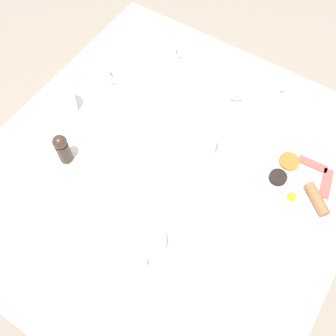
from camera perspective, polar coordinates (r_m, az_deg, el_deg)
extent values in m
plane|color=gray|center=(1.87, 0.00, -11.88)|extent=(8.00, 8.00, 0.00)
cube|color=silver|center=(1.18, 0.00, -0.84)|extent=(1.06, 1.13, 0.03)
cylinder|color=brown|center=(1.90, -3.87, 12.05)|extent=(0.04, 0.04, 0.73)
cylinder|color=brown|center=(1.74, 23.11, -1.85)|extent=(0.04, 0.04, 0.73)
cylinder|color=white|center=(1.21, 18.72, -1.96)|extent=(0.27, 0.27, 0.01)
cylinder|color=white|center=(1.17, 17.31, -4.22)|extent=(0.07, 0.07, 0.00)
sphere|color=yellow|center=(1.16, 17.44, -4.01)|extent=(0.03, 0.03, 0.03)
cylinder|color=brown|center=(1.17, 20.78, -4.24)|extent=(0.10, 0.09, 0.03)
cube|color=#B74C42|center=(1.22, 21.98, -2.08)|extent=(0.05, 0.10, 0.01)
cube|color=#B74C42|center=(1.24, 20.27, 0.53)|extent=(0.09, 0.03, 0.01)
cylinder|color=#D16023|center=(1.22, 17.17, 0.93)|extent=(0.06, 0.06, 0.01)
cylinder|color=black|center=(1.18, 15.66, -1.32)|extent=(0.05, 0.05, 0.02)
cylinder|color=white|center=(1.32, 13.38, 11.18)|extent=(0.12, 0.12, 0.10)
cylinder|color=white|center=(1.28, 13.88, 12.75)|extent=(0.09, 0.09, 0.01)
sphere|color=white|center=(1.27, 14.01, 13.14)|extent=(0.02, 0.02, 0.02)
cone|color=white|center=(1.34, 16.57, 11.75)|extent=(0.05, 0.05, 0.05)
torus|color=white|center=(1.30, 10.68, 10.90)|extent=(0.07, 0.06, 0.08)
cylinder|color=white|center=(1.01, 8.97, -15.68)|extent=(0.12, 0.12, 0.10)
cylinder|color=white|center=(0.96, 9.42, -14.90)|extent=(0.09, 0.09, 0.01)
sphere|color=white|center=(0.95, 9.54, -14.70)|extent=(0.02, 0.02, 0.02)
cone|color=white|center=(1.02, 13.13, -14.20)|extent=(0.05, 0.06, 0.05)
torus|color=white|center=(1.00, 5.39, -16.79)|extent=(0.06, 0.07, 0.08)
cylinder|color=white|center=(1.46, -0.49, 16.26)|extent=(0.15, 0.15, 0.01)
cylinder|color=white|center=(1.44, -0.50, 17.14)|extent=(0.08, 0.08, 0.05)
cylinder|color=tan|center=(1.44, -0.50, 16.98)|extent=(0.07, 0.07, 0.04)
torus|color=white|center=(1.42, 1.11, 16.51)|extent=(0.04, 0.01, 0.04)
cylinder|color=white|center=(1.07, -2.50, -11.30)|extent=(0.15, 0.15, 0.01)
cylinder|color=white|center=(1.04, -2.57, -10.77)|extent=(0.08, 0.08, 0.05)
cylinder|color=tan|center=(1.05, -2.55, -10.91)|extent=(0.07, 0.07, 0.04)
torus|color=white|center=(1.03, -3.13, -13.07)|extent=(0.02, 0.04, 0.04)
cylinder|color=white|center=(1.30, -14.91, 9.65)|extent=(0.07, 0.07, 0.11)
cylinder|color=white|center=(1.16, 5.24, 3.55)|extent=(0.07, 0.07, 0.11)
cylinder|color=white|center=(1.38, -9.77, 13.21)|extent=(0.06, 0.06, 0.06)
torus|color=white|center=(1.36, -8.58, 12.67)|extent=(0.04, 0.01, 0.04)
cylinder|color=#38281E|center=(1.20, -14.87, 2.29)|extent=(0.04, 0.04, 0.08)
sphere|color=#38281E|center=(1.16, -15.45, 3.66)|extent=(0.04, 0.04, 0.04)
cube|color=silver|center=(1.09, -16.10, -15.60)|extent=(0.08, 0.17, 0.00)
cube|color=silver|center=(1.20, -6.33, 1.99)|extent=(0.06, 0.19, 0.00)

